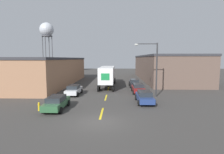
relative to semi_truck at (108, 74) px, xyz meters
The scene contains 13 objects.
ground_plane 19.49m from the semi_truck, 89.33° to the right, with size 160.00×160.00×0.00m, color #3D3A38.
road_centerline 10.12m from the semi_truck, 88.69° to the right, with size 0.20×17.81×0.01m.
warehouse_left 14.59m from the semi_truck, 168.33° to the left, with size 13.28×27.66×5.62m.
warehouse_right 17.97m from the semi_truck, 39.49° to the left, with size 11.53×29.80×6.26m.
semi_truck is the anchor object (origin of this frame).
parked_car_right_mid 8.33m from the semi_truck, 51.15° to the right, with size 1.94×4.56×1.48m.
parked_car_left_far 9.54m from the semi_truck, 119.83° to the right, with size 1.94×4.56×1.48m.
parked_car_right_near 13.79m from the semi_truck, 68.01° to the right, with size 1.94×4.56×1.48m.
parked_car_left_near 16.51m from the semi_truck, 106.55° to the right, with size 1.94×4.56×1.48m.
parked_car_right_far 5.39m from the semi_truck, ahead, with size 1.94×4.56×1.48m.
water_tower 41.21m from the semi_truck, 127.78° to the left, with size 5.06×5.06×18.49m.
street_lamp 11.69m from the semi_truck, 53.07° to the right, with size 3.26×0.32×7.60m.
fire_hydrant 17.57m from the semi_truck, 111.36° to the right, with size 0.22×0.22×0.90m.
Camera 1 is at (1.47, -14.45, 5.43)m, focal length 28.00 mm.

